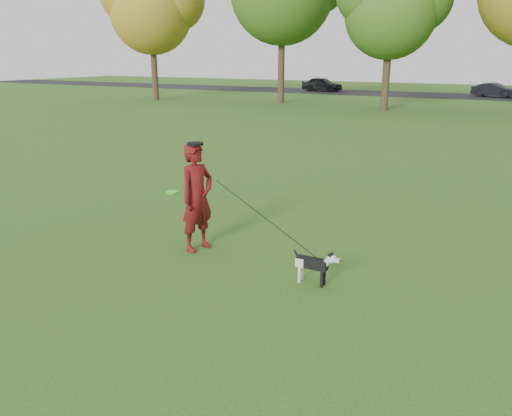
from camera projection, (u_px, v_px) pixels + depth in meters
The scene contains 7 objects.
ground at pixel (253, 257), 8.74m from camera, with size 120.00×120.00×0.00m, color #285116.
road at pixel (472, 96), 42.61m from camera, with size 120.00×7.00×0.02m, color black.
man at pixel (197, 198), 8.85m from camera, with size 0.71×0.47×1.95m, color #580C0E.
dog at pixel (316, 263), 7.61m from camera, with size 0.77×0.15×0.58m.
car_left at pixel (322, 84), 48.44m from camera, with size 1.58×3.94×1.34m, color black.
car_mid at pixel (494, 90), 41.70m from camera, with size 1.22×3.51×1.15m, color black.
man_held_items at pixel (266, 219), 8.02m from camera, with size 3.11×0.55×1.57m.
Camera 1 is at (3.80, -7.15, 3.39)m, focal length 35.00 mm.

